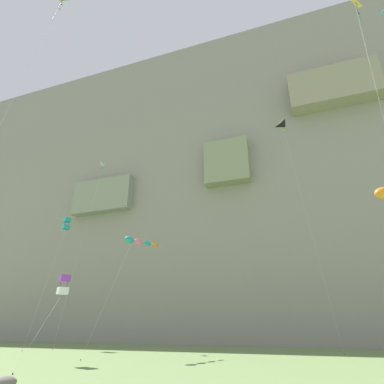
# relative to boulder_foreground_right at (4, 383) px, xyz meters

# --- Properties ---
(cliff_face) EXTENTS (180.00, 23.43, 66.51)m
(cliff_face) POSITION_rel_boulder_foreground_right_xyz_m (4.22, 48.33, 32.97)
(cliff_face) COLOR gray
(cliff_face) RESTS_ON ground
(boulder_foreground_right) EXTENTS (1.33, 1.43, 0.60)m
(boulder_foreground_right) POSITION_rel_boulder_foreground_right_xyz_m (0.00, 0.00, 0.00)
(boulder_foreground_right) COLOR slate
(boulder_foreground_right) RESTS_ON ground
(kite_box_mid_right) EXTENTS (2.64, 6.29, 7.22)m
(kite_box_mid_right) POSITION_rel_boulder_foreground_right_xyz_m (-5.77, 9.70, 6.06)
(kite_box_mid_right) COLOR purple
(kite_box_mid_right) RESTS_ON ground
(kite_box_front_field) EXTENTS (2.14, 6.13, 19.46)m
(kite_box_front_field) POSITION_rel_boulder_foreground_right_xyz_m (-20.95, 25.47, 18.16)
(kite_box_front_field) COLOR teal
(kite_box_front_field) RESTS_ON ground
(kite_diamond_upper_right) EXTENTS (2.91, 3.55, 32.23)m
(kite_diamond_upper_right) POSITION_rel_boulder_foreground_right_xyz_m (22.85, 9.31, 29.90)
(kite_diamond_upper_right) COLOR yellow
(kite_diamond_upper_right) RESTS_ON ground
(kite_windsock_far_left) EXTENTS (4.06, 7.42, 12.25)m
(kite_windsock_far_left) POSITION_rel_boulder_foreground_right_xyz_m (-2.43, 16.70, 11.47)
(kite_windsock_far_left) COLOR teal
(kite_windsock_far_left) RESTS_ON ground
(kite_delta_far_right) EXTENTS (3.62, 5.94, 33.62)m
(kite_delta_far_right) POSITION_rel_boulder_foreground_right_xyz_m (15.65, 32.28, 32.41)
(kite_delta_far_right) COLOR black
(kite_delta_far_right) RESTS_ON ground
(kite_diamond_high_center) EXTENTS (1.51, 5.83, 34.00)m
(kite_diamond_high_center) POSITION_rel_boulder_foreground_right_xyz_m (-3.95, 0.72, 30.60)
(kite_diamond_high_center) COLOR #8CCC33
(kite_diamond_high_center) RESTS_ON ground
(kite_delta_low_right) EXTENTS (2.46, 4.68, 29.46)m
(kite_delta_low_right) POSITION_rel_boulder_foreground_right_xyz_m (-16.48, 27.41, 27.67)
(kite_delta_low_right) COLOR white
(kite_delta_low_right) RESTS_ON ground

